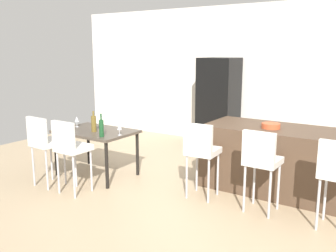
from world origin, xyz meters
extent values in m
plane|color=tan|center=(0.00, 0.00, 0.00)|extent=(10.00, 10.00, 0.00)
cube|color=silver|center=(0.00, 3.03, 1.45)|extent=(10.00, 0.12, 2.90)
cube|color=#4C3828|center=(0.69, 0.78, 0.46)|extent=(2.00, 0.95, 0.92)
cube|color=silver|center=(-0.07, -0.01, 0.65)|extent=(0.43, 0.43, 0.08)
cube|color=silver|center=(-0.06, -0.18, 0.87)|extent=(0.40, 0.09, 0.36)
cylinder|color=#B2B2B7|center=(-0.24, 0.14, 0.30)|extent=(0.03, 0.03, 0.61)
cylinder|color=#B2B2B7|center=(0.08, 0.16, 0.30)|extent=(0.03, 0.03, 0.61)
cylinder|color=#B2B2B7|center=(-0.22, -0.18, 0.30)|extent=(0.03, 0.03, 0.61)
cylinder|color=#B2B2B7|center=(0.10, -0.16, 0.30)|extent=(0.03, 0.03, 0.61)
cube|color=silver|center=(0.76, -0.01, 0.65)|extent=(0.41, 0.41, 0.08)
cube|color=silver|center=(0.76, -0.18, 0.87)|extent=(0.40, 0.07, 0.36)
cylinder|color=#B2B2B7|center=(0.61, 0.15, 0.30)|extent=(0.03, 0.03, 0.61)
cylinder|color=#B2B2B7|center=(0.93, 0.15, 0.30)|extent=(0.03, 0.03, 0.61)
cylinder|color=#B2B2B7|center=(0.60, -0.17, 0.30)|extent=(0.03, 0.03, 0.61)
cylinder|color=#B2B2B7|center=(0.92, -0.17, 0.30)|extent=(0.03, 0.03, 0.61)
cylinder|color=#B2B2B7|center=(1.48, 0.15, 0.30)|extent=(0.03, 0.03, 0.61)
cylinder|color=#B2B2B7|center=(1.47, -0.16, 0.30)|extent=(0.03, 0.03, 0.61)
cube|color=#4C4238|center=(-1.92, -0.14, 0.72)|extent=(1.22, 0.84, 0.04)
cylinder|color=black|center=(-2.47, 0.21, 0.35)|extent=(0.05, 0.05, 0.70)
cylinder|color=black|center=(-1.37, 0.21, 0.35)|extent=(0.05, 0.05, 0.70)
cylinder|color=black|center=(-2.47, -0.50, 0.35)|extent=(0.05, 0.05, 0.70)
cylinder|color=black|center=(-1.37, -0.50, 0.35)|extent=(0.05, 0.05, 0.70)
cube|color=silver|center=(-2.19, -0.86, 0.65)|extent=(0.42, 0.42, 0.08)
cube|color=silver|center=(-2.20, -1.03, 0.87)|extent=(0.40, 0.08, 0.36)
cylinder|color=#B2B2B7|center=(-2.35, -0.70, 0.30)|extent=(0.03, 0.03, 0.61)
cylinder|color=#B2B2B7|center=(-2.03, -0.71, 0.30)|extent=(0.03, 0.03, 0.61)
cylinder|color=#B2B2B7|center=(-2.36, -1.02, 0.30)|extent=(0.03, 0.03, 0.61)
cylinder|color=#B2B2B7|center=(-2.04, -1.03, 0.30)|extent=(0.03, 0.03, 0.61)
cube|color=silver|center=(-1.65, -0.86, 0.65)|extent=(0.40, 0.40, 0.08)
cube|color=silver|center=(-1.65, -1.03, 0.87)|extent=(0.40, 0.06, 0.36)
cylinder|color=#B2B2B7|center=(-1.81, -0.70, 0.30)|extent=(0.03, 0.03, 0.61)
cylinder|color=#B2B2B7|center=(-1.49, -0.70, 0.30)|extent=(0.03, 0.03, 0.61)
cylinder|color=#B2B2B7|center=(-1.81, -1.02, 0.30)|extent=(0.03, 0.03, 0.61)
cylinder|color=#B2B2B7|center=(-1.49, -1.02, 0.30)|extent=(0.03, 0.03, 0.61)
cylinder|color=brown|center=(-1.87, -0.24, 0.86)|extent=(0.08, 0.08, 0.25)
cylinder|color=brown|center=(-1.87, -0.24, 1.03)|extent=(0.03, 0.03, 0.08)
cylinder|color=#194723|center=(-1.53, -0.43, 0.87)|extent=(0.07, 0.07, 0.25)
cylinder|color=#194723|center=(-1.53, -0.43, 1.04)|extent=(0.02, 0.02, 0.09)
cylinder|color=silver|center=(-1.38, -0.20, 0.74)|extent=(0.06, 0.06, 0.00)
cylinder|color=silver|center=(-1.38, -0.20, 0.78)|extent=(0.01, 0.01, 0.08)
cone|color=silver|center=(-1.38, -0.20, 0.87)|extent=(0.07, 0.07, 0.09)
cylinder|color=silver|center=(-2.37, -0.12, 0.74)|extent=(0.06, 0.06, 0.00)
cylinder|color=silver|center=(-2.37, -0.12, 0.78)|extent=(0.01, 0.01, 0.08)
cone|color=silver|center=(-2.37, -0.12, 0.87)|extent=(0.07, 0.07, 0.09)
cube|color=black|center=(-1.10, 2.59, 0.92)|extent=(0.72, 0.68, 1.84)
cylinder|color=#C6512D|center=(0.61, 0.69, 0.96)|extent=(0.26, 0.26, 0.07)
camera|label=1|loc=(2.20, -4.29, 1.98)|focal=39.57mm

